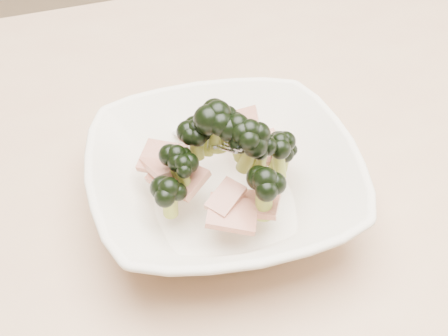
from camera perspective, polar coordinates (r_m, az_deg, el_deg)
The scene contains 2 objects.
dining_table at distance 0.75m, azimuth 4.41°, elevation -4.18°, with size 1.20×0.80×0.75m.
broccoli_dish at distance 0.60m, azimuth 0.04°, elevation -0.86°, with size 0.28×0.28×0.12m.
Camera 1 is at (-0.22, -0.47, 1.20)m, focal length 50.00 mm.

